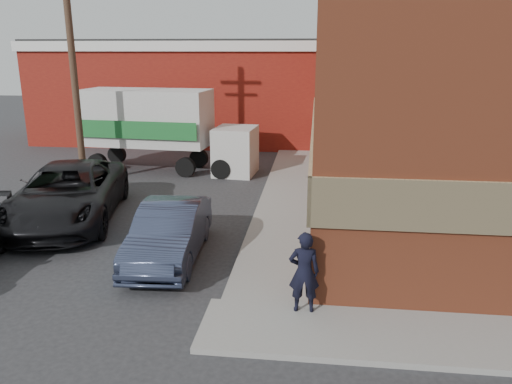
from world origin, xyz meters
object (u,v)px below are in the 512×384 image
(man, at_px, (304,272))
(box_truck, at_px, (162,125))
(warehouse, at_px, (188,90))
(suv_a, at_px, (68,194))
(utility_pole, at_px, (72,59))
(sedan, at_px, (170,232))

(man, xyz_separation_m, box_truck, (-6.39, 11.69, 1.06))
(warehouse, height_order, suv_a, warehouse)
(suv_a, bearing_deg, box_truck, 69.64)
(man, bearing_deg, warehouse, -73.77)
(utility_pole, distance_m, suv_a, 6.03)
(warehouse, relative_size, box_truck, 2.27)
(box_truck, bearing_deg, utility_pole, -131.20)
(utility_pole, xyz_separation_m, man, (8.90, -9.25, -3.80))
(suv_a, bearing_deg, man, -46.32)
(warehouse, distance_m, sedan, 18.36)
(suv_a, bearing_deg, utility_pole, 97.51)
(sedan, height_order, suv_a, suv_a)
(man, height_order, sedan, man)
(man, relative_size, sedan, 0.39)
(warehouse, xyz_separation_m, utility_pole, (-1.50, -11.00, 1.93))
(man, bearing_deg, sedan, -39.55)
(man, xyz_separation_m, sedan, (-3.41, 2.45, -0.24))
(man, distance_m, suv_a, 8.82)
(warehouse, distance_m, box_truck, 8.66)
(utility_pole, bearing_deg, man, -46.09)
(sedan, height_order, box_truck, box_truck)
(warehouse, bearing_deg, utility_pole, -97.77)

